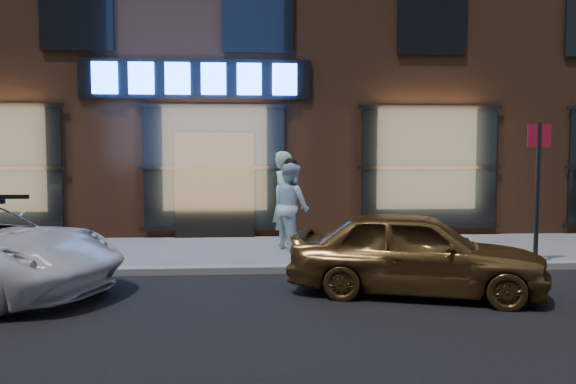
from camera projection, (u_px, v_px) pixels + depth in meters
name	position (u px, v px, depth m)	size (l,w,h in m)	color
ground	(200.00, 274.00, 8.98)	(90.00, 90.00, 0.00)	slate
curb	(200.00, 270.00, 8.98)	(60.00, 0.25, 0.12)	gray
storefront_building	(222.00, 44.00, 16.57)	(30.20, 8.28, 10.30)	#54301E
man_bowtie	(285.00, 200.00, 11.45)	(0.72, 0.47, 1.97)	#C2FFD2
man_cap	(291.00, 206.00, 11.29)	(0.85, 0.66, 1.74)	white
gold_sedan	(415.00, 252.00, 7.66)	(1.37, 3.42, 1.16)	brown
sign_post	(538.00, 180.00, 9.54)	(0.39, 0.08, 2.44)	#262628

